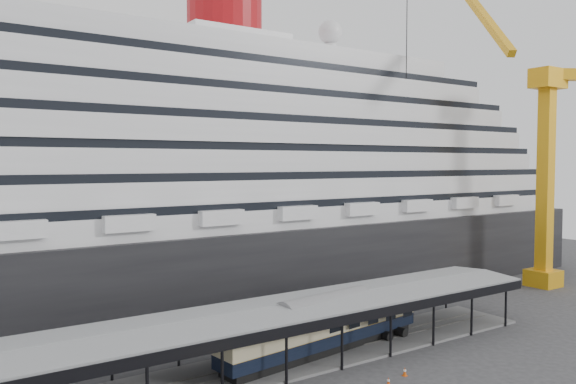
{
  "coord_description": "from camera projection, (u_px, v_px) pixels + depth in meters",
  "views": [
    {
      "loc": [
        -27.59,
        -35.89,
        17.88
      ],
      "look_at": [
        2.06,
        8.0,
        15.11
      ],
      "focal_mm": 35.0,
      "sensor_mm": 36.0,
      "label": 1
    }
  ],
  "objects": [
    {
      "name": "platform_canopy",
      "position": [
        288.0,
        336.0,
        50.07
      ],
      "size": [
        56.0,
        9.18,
        5.3
      ],
      "color": "slate",
      "rests_on": "ground"
    },
    {
      "name": "cruise_ship",
      "position": [
        170.0,
        159.0,
        71.6
      ],
      "size": [
        130.0,
        30.0,
        43.9
      ],
      "color": "black",
      "rests_on": "ground"
    },
    {
      "name": "crane_yellow",
      "position": [
        539.0,
        148.0,
        80.05
      ],
      "size": [
        23.83,
        18.78,
        47.6
      ],
      "color": "orange",
      "rests_on": "ground"
    },
    {
      "name": "pullman_carriage",
      "position": [
        325.0,
        324.0,
        52.41
      ],
      "size": [
        23.52,
        5.89,
        22.9
      ],
      "rotation": [
        0.0,
        0.0,
        0.12
      ],
      "color": "black",
      "rests_on": "ground"
    },
    {
      "name": "traffic_cone_right",
      "position": [
        405.0,
        371.0,
        47.03
      ],
      "size": [
        0.41,
        0.41,
        0.75
      ],
      "rotation": [
        0.0,
        0.0,
        0.06
      ],
      "color": "#CF4B0B",
      "rests_on": "ground"
    },
    {
      "name": "traffic_cone_mid",
      "position": [
        388.0,
        381.0,
        45.0
      ],
      "size": [
        0.39,
        0.39,
        0.68
      ],
      "rotation": [
        0.0,
        0.0,
        0.14
      ],
      "color": "#D3440B",
      "rests_on": "ground"
    },
    {
      "name": "ground",
      "position": [
        322.0,
        380.0,
        46.06
      ],
      "size": [
        200.0,
        200.0,
        0.0
      ],
      "primitive_type": "plane",
      "color": "#323234",
      "rests_on": "ground"
    }
  ]
}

